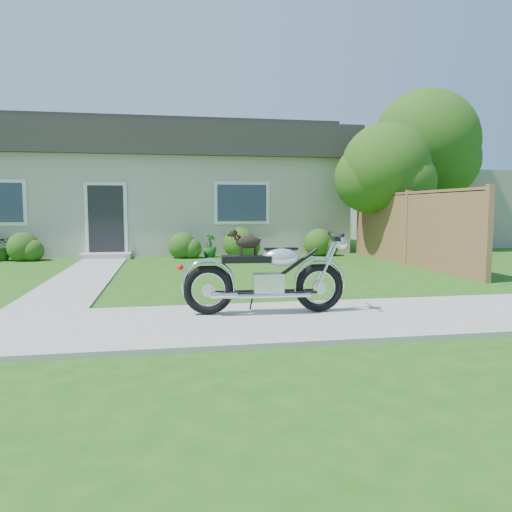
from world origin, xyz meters
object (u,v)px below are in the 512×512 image
at_px(tree_far, 430,147).
at_px(fence, 408,228).
at_px(motorcycle_with_dog, 268,276).
at_px(house, 159,188).
at_px(potted_plant_right, 210,245).
at_px(tree_near, 390,172).
at_px(potted_plant_left, 0,246).

bearing_deg(tree_far, fence, -124.71).
bearing_deg(tree_far, motorcycle_with_dog, -128.68).
height_order(house, potted_plant_right, house).
bearing_deg(fence, house, 135.26).
distance_m(tree_near, potted_plant_left, 11.11).
height_order(house, motorcycle_with_dog, house).
bearing_deg(house, tree_far, -13.07).
bearing_deg(tree_far, house, 166.93).
bearing_deg(fence, potted_plant_right, 149.89).
xyz_separation_m(house, tree_far, (9.16, -2.12, 1.37)).
relative_size(house, potted_plant_left, 15.48).
height_order(house, tree_near, house).
bearing_deg(motorcycle_with_dog, tree_far, 54.34).
relative_size(house, fence, 1.90).
height_order(potted_plant_left, potted_plant_right, potted_plant_left).
distance_m(house, tree_far, 9.50).
relative_size(potted_plant_left, motorcycle_with_dog, 0.37).
relative_size(tree_near, tree_far, 0.71).
xyz_separation_m(house, fence, (6.30, -6.24, -1.22)).
bearing_deg(potted_plant_left, house, 38.79).
bearing_deg(potted_plant_left, fence, -14.81).
bearing_deg(motorcycle_with_dog, tree_near, 57.48).
relative_size(tree_near, potted_plant_right, 5.36).
xyz_separation_m(potted_plant_left, motorcycle_with_dog, (5.82, -8.20, 0.13)).
xyz_separation_m(fence, tree_near, (0.27, 1.65, 1.55)).
bearing_deg(house, motorcycle_with_dog, -82.48).
bearing_deg(motorcycle_with_dog, potted_plant_left, 128.41).
bearing_deg(tree_far, potted_plant_right, -170.25).
relative_size(potted_plant_right, motorcycle_with_dog, 0.33).
relative_size(house, tree_near, 3.25).
xyz_separation_m(tree_far, potted_plant_left, (-13.44, -1.32, -3.12)).
distance_m(tree_far, potted_plant_left, 13.86).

